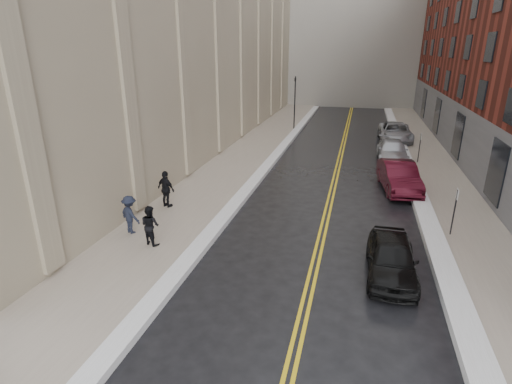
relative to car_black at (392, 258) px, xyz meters
The scene contains 17 objects.
ground 6.68m from the car_black, 141.49° to the right, with size 160.00×160.00×0.00m, color black.
sidewalk_left 15.34m from the car_black, 129.27° to the left, with size 4.00×64.00×0.15m, color gray.
sidewalk_right 12.47m from the car_black, 72.24° to the left, with size 3.00×64.00×0.15m, color gray.
lane_stripe_a 12.21m from the car_black, 103.37° to the left, with size 0.12×64.00×0.01m, color gold.
lane_stripe_b 12.16m from the car_black, 102.27° to the left, with size 0.12×64.00×0.01m, color gold.
snow_ridge_left 13.99m from the car_black, 121.96° to the left, with size 0.70×60.80×0.26m, color white.
snow_ridge_right 12.04m from the car_black, 80.67° to the left, with size 0.85×60.80×0.30m, color white.
traffic_signal 27.12m from the car_black, 106.78° to the left, with size 0.18×0.15×5.20m.
parking_sign_near 4.76m from the car_black, 55.05° to the left, with size 0.06×0.35×2.23m.
parking_sign_far 16.10m from the car_black, 80.34° to the left, with size 0.06×0.35×2.23m.
car_black is the anchor object (origin of this frame).
car_maroon 9.80m from the car_black, 84.52° to the left, with size 1.74×4.98×1.64m, color #410B17.
car_silver_near 16.41m from the car_black, 86.63° to the left, with size 2.03×5.00×1.45m, color #AAABB1.
car_silver_far 23.25m from the car_black, 86.05° to the left, with size 2.67×5.79×1.61m, color #A6A8AE.
pedestrian_a 9.41m from the car_black, behind, with size 0.81×0.63×1.67m, color black.
pedestrian_b 10.79m from the car_black, behind, with size 1.09×0.63×1.69m, color black.
pedestrian_c 11.27m from the car_black, 160.68° to the left, with size 1.10×0.46×1.88m, color black.
Camera 1 is at (3.67, -9.25, 7.76)m, focal length 28.00 mm.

